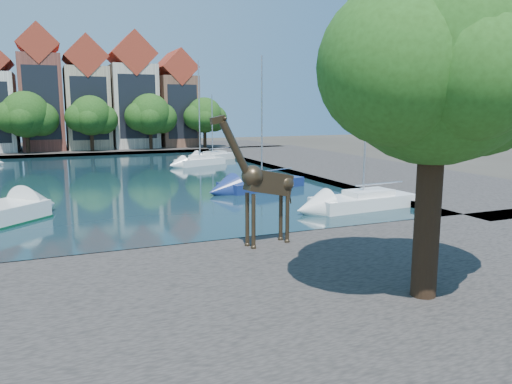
# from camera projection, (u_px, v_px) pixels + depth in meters

# --- Properties ---
(ground) EXTENTS (160.00, 160.00, 0.00)m
(ground) POSITION_uv_depth(u_px,v_px,m) (141.00, 259.00, 21.53)
(ground) COLOR #38332B
(ground) RESTS_ON ground
(water_basin) EXTENTS (38.00, 50.00, 0.08)m
(water_basin) POSITION_uv_depth(u_px,v_px,m) (94.00, 182.00, 43.39)
(water_basin) COLOR black
(water_basin) RESTS_ON ground
(near_quay) EXTENTS (50.00, 14.00, 0.50)m
(near_quay) POSITION_uv_depth(u_px,v_px,m) (180.00, 316.00, 15.11)
(near_quay) COLOR #443E3B
(near_quay) RESTS_ON ground
(far_quay) EXTENTS (60.00, 16.00, 0.50)m
(far_quay) POSITION_uv_depth(u_px,v_px,m) (75.00, 150.00, 72.51)
(far_quay) COLOR #443E3B
(far_quay) RESTS_ON ground
(right_quay) EXTENTS (14.00, 52.00, 0.50)m
(right_quay) POSITION_uv_depth(u_px,v_px,m) (341.00, 166.00, 52.75)
(right_quay) COLOR #443E3B
(right_quay) RESTS_ON ground
(plane_tree) EXTENTS (8.32, 6.40, 10.62)m
(plane_tree) POSITION_uv_depth(u_px,v_px,m) (440.00, 67.00, 14.89)
(plane_tree) COLOR #332114
(plane_tree) RESTS_ON near_quay
(townhouse_center) EXTENTS (5.44, 9.18, 16.93)m
(townhouse_center) POSITION_uv_depth(u_px,v_px,m) (41.00, 93.00, 69.62)
(townhouse_center) COLOR brown
(townhouse_center) RESTS_ON far_quay
(townhouse_east_inner) EXTENTS (5.94, 9.18, 15.79)m
(townhouse_east_inner) POSITION_uv_depth(u_px,v_px,m) (87.00, 98.00, 71.98)
(townhouse_east_inner) COLOR tan
(townhouse_east_inner) RESTS_ON far_quay
(townhouse_east_mid) EXTENTS (6.43, 9.18, 16.65)m
(townhouse_east_mid) POSITION_uv_depth(u_px,v_px,m) (132.00, 96.00, 74.36)
(townhouse_east_mid) COLOR beige
(townhouse_east_mid) RESTS_ON far_quay
(townhouse_east_end) EXTENTS (5.44, 9.18, 14.43)m
(townhouse_east_end) POSITION_uv_depth(u_px,v_px,m) (175.00, 103.00, 76.97)
(townhouse_east_end) COLOR brown
(townhouse_east_end) RESTS_ON far_quay
(far_tree_mid_west) EXTENTS (7.80, 6.00, 8.00)m
(far_tree_mid_west) POSITION_uv_depth(u_px,v_px,m) (27.00, 116.00, 64.43)
(far_tree_mid_west) COLOR #332114
(far_tree_mid_west) RESTS_ON far_quay
(far_tree_mid_east) EXTENTS (7.02, 5.40, 7.52)m
(far_tree_mid_east) POSITION_uv_depth(u_px,v_px,m) (91.00, 117.00, 67.45)
(far_tree_mid_east) COLOR #332114
(far_tree_mid_east) RESTS_ON far_quay
(far_tree_east) EXTENTS (7.54, 5.80, 7.84)m
(far_tree_east) POSITION_uv_depth(u_px,v_px,m) (151.00, 116.00, 70.45)
(far_tree_east) COLOR #332114
(far_tree_east) RESTS_ON far_quay
(far_tree_far_east) EXTENTS (6.76, 5.20, 7.36)m
(far_tree_far_east) POSITION_uv_depth(u_px,v_px,m) (205.00, 116.00, 73.48)
(far_tree_far_east) COLOR #332114
(far_tree_far_east) RESTS_ON far_quay
(giraffe_statue) EXTENTS (3.96, 1.14, 5.67)m
(giraffe_statue) POSITION_uv_depth(u_px,v_px,m) (263.00, 182.00, 21.45)
(giraffe_statue) COLOR #3A2D1D
(giraffe_statue) RESTS_ON near_quay
(sailboat_right_a) EXTENTS (7.07, 2.97, 12.54)m
(sailboat_right_a) POSITION_uv_depth(u_px,v_px,m) (363.00, 198.00, 31.88)
(sailboat_right_a) COLOR white
(sailboat_right_a) RESTS_ON water_basin
(sailboat_right_b) EXTENTS (7.60, 4.75, 10.27)m
(sailboat_right_b) POSITION_uv_depth(u_px,v_px,m) (262.00, 182.00, 39.44)
(sailboat_right_b) COLOR navy
(sailboat_right_b) RESTS_ON water_basin
(sailboat_right_c) EXTENTS (6.03, 3.95, 11.33)m
(sailboat_right_c) POSITION_uv_depth(u_px,v_px,m) (200.00, 160.00, 55.37)
(sailboat_right_c) COLOR white
(sailboat_right_c) RESTS_ON water_basin
(sailboat_right_d) EXTENTS (6.24, 4.27, 7.82)m
(sailboat_right_d) POSITION_uv_depth(u_px,v_px,m) (213.00, 155.00, 60.98)
(sailboat_right_d) COLOR silver
(sailboat_right_d) RESTS_ON water_basin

